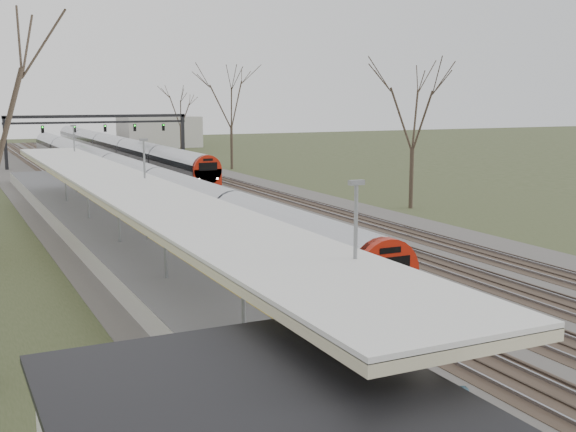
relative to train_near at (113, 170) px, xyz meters
name	(u,v)px	position (x,y,z in m)	size (l,w,h in m)	color
track_bed	(176,197)	(2.76, -10.06, -1.42)	(24.00, 160.00, 0.22)	#474442
platform	(105,240)	(-6.55, -27.56, -0.98)	(3.50, 69.00, 1.00)	#9E9B93
canopy	(122,185)	(-6.55, -32.08, 2.45)	(4.10, 50.00, 3.11)	slate
signal_gantry	(98,125)	(2.79, 19.93, 3.43)	(21.00, 0.59, 6.08)	black
tree_east_far	(413,108)	(16.50, -23.06, 5.81)	(5.00, 5.00, 10.30)	#2D231C
train_near	(113,170)	(0.00, 0.00, 0.00)	(2.62, 90.21, 3.05)	#9A9CA3
train_far	(114,147)	(7.00, 31.41, 0.00)	(2.62, 75.21, 3.05)	#9A9CA3
passenger	(461,426)	(-5.61, -55.74, 0.33)	(0.59, 0.39, 1.63)	#2C4657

